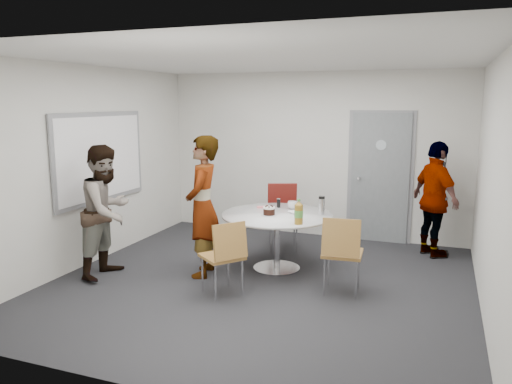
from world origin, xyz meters
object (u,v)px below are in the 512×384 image
at_px(whiteboard, 101,157).
at_px(person_main, 203,207).
at_px(table, 279,222).
at_px(chair_far, 283,209).
at_px(person_left, 107,211).
at_px(door, 380,178).
at_px(chair_near_left, 225,251).
at_px(chair_near_right, 342,248).
at_px(person_right, 435,200).

height_order(whiteboard, person_main, whiteboard).
bearing_deg(table, whiteboard, -171.56).
distance_m(chair_far, person_left, 2.63).
xyz_separation_m(door, chair_far, (-1.32, -0.91, -0.42)).
xyz_separation_m(chair_near_left, person_left, (-1.71, 0.15, 0.30)).
xyz_separation_m(whiteboard, chair_near_left, (2.22, -0.74, -0.91)).
height_order(chair_near_left, person_left, person_left).
relative_size(chair_near_right, person_left, 0.55).
height_order(chair_near_right, person_main, person_main).
bearing_deg(person_right, person_left, 84.97).
distance_m(table, chair_far, 1.04).
height_order(whiteboard, chair_near_left, whiteboard).
xyz_separation_m(door, person_right, (0.85, -0.55, -0.19)).
xyz_separation_m(whiteboard, table, (2.50, 0.37, -0.79)).
xyz_separation_m(person_left, person_right, (3.90, 2.32, -0.01)).
xyz_separation_m(door, person_left, (-3.05, -2.88, -0.18)).
bearing_deg(person_right, chair_near_right, 118.32).
bearing_deg(chair_near_right, whiteboard, 171.41).
height_order(chair_far, person_main, person_main).
bearing_deg(whiteboard, person_right, 21.38).
relative_size(person_left, person_right, 1.01).
height_order(table, chair_far, table).
height_order(chair_far, person_right, person_right).
distance_m(table, person_main, 1.03).
height_order(table, person_main, person_main).
bearing_deg(whiteboard, chair_near_right, -3.94).
height_order(table, person_right, person_right).
relative_size(door, chair_near_left, 2.38).
relative_size(door, person_left, 1.25).
bearing_deg(person_main, chair_far, 145.97).
bearing_deg(person_left, chair_far, -41.56).
relative_size(whiteboard, table, 1.30).
bearing_deg(chair_near_right, person_main, 172.63).
height_order(door, person_left, door).
distance_m(chair_near_right, chair_far, 2.02).
bearing_deg(chair_near_right, table, 142.89).
bearing_deg(person_left, chair_near_left, -95.18).
distance_m(chair_far, person_main, 1.66).
xyz_separation_m(whiteboard, person_right, (4.41, 1.73, -0.61)).
relative_size(table, chair_near_right, 1.56).
xyz_separation_m(whiteboard, person_left, (0.51, -0.59, -0.60)).
xyz_separation_m(door, table, (-1.06, -1.91, -0.37)).
distance_m(table, person_right, 2.35).
distance_m(door, person_left, 4.20).
height_order(chair_near_left, person_right, person_right).
bearing_deg(whiteboard, chair_far, 31.58).
bearing_deg(door, person_main, -128.11).
xyz_separation_m(person_main, person_right, (2.76, 1.88, -0.07)).
height_order(chair_near_left, chair_far, chair_far).
relative_size(chair_near_left, person_main, 0.49).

